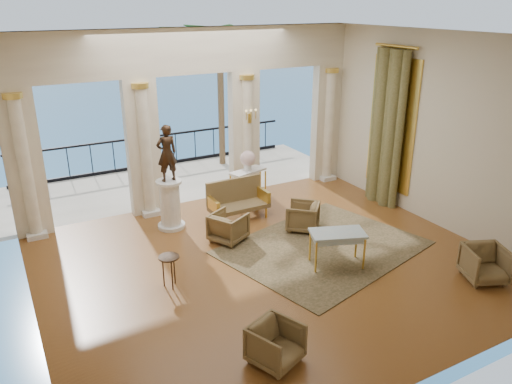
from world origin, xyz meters
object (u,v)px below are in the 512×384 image
settee (237,200)px  side_table (169,261)px  statue (167,153)px  armchair_b (485,262)px  pedestal (170,205)px  console_table (248,176)px  armchair_d (228,226)px  game_table (338,236)px  armchair_a (276,342)px  armchair_c (303,215)px

settee → side_table: 3.41m
statue → armchair_b: bearing=126.6°
pedestal → console_table: size_ratio=1.11×
armchair_d → settee: (0.74, 1.04, 0.12)m
armchair_b → game_table: bearing=162.7°
armchair_b → game_table: size_ratio=0.63×
armchair_a → side_table: size_ratio=1.11×
armchair_a → armchair_c: size_ratio=0.97×
armchair_d → pedestal: (-0.89, 1.29, 0.20)m
armchair_c → pedestal: size_ratio=0.61×
statue → console_table: statue is taller
game_table → statue: statue is taller
armchair_a → pedestal: size_ratio=0.60×
console_table → armchair_c: bearing=-95.2°
armchair_b → side_table: armchair_b is taller
game_table → armchair_b: bearing=-19.6°
console_table → statue: bearing=173.4°
armchair_d → pedestal: bearing=6.0°
pedestal → side_table: pedestal is taller
armchair_b → armchair_c: size_ratio=1.05×
game_table → pedestal: pedestal is taller
game_table → armchair_a: bearing=-122.6°
armchair_d → side_table: bearing=95.2°
console_table → side_table: (-3.20, -2.90, -0.24)m
armchair_d → side_table: armchair_d is taller
game_table → side_table: bearing=-174.0°
game_table → statue: 4.27m
game_table → statue: (-2.34, 3.37, 1.18)m
armchair_a → armchair_d: size_ratio=0.96×
armchair_d → console_table: (1.40, 1.69, 0.42)m
settee → game_table: settee is taller
armchair_a → armchair_b: 4.76m
pedestal → armchair_d: bearing=-55.4°
armchair_a → game_table: size_ratio=0.58×
statue → console_table: (2.29, 0.39, -1.06)m
settee → game_table: bearing=-77.6°
armchair_a → console_table: console_table is taller
statue → settee: bearing=167.1°
armchair_a → console_table: (2.54, 5.69, 0.44)m
armchair_c → armchair_a: bearing=3.7°
armchair_b → console_table: 6.04m
game_table → console_table: (-0.05, 3.76, 0.12)m
armchair_c → game_table: size_ratio=0.59×
game_table → console_table: bearing=111.6°
statue → side_table: statue is taller
console_table → side_table: bearing=-154.3°
game_table → side_table: game_table is taller
armchair_d → statue: bearing=6.0°
armchair_c → side_table: bearing=-33.7°
armchair_a → side_table: (-0.66, 2.79, 0.19)m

